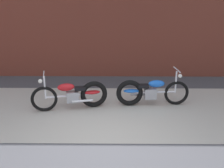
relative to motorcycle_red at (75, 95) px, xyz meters
name	(u,v)px	position (x,y,z in m)	size (l,w,h in m)	color
ground_plane	(107,144)	(0.88, -1.80, -0.40)	(80.00, 80.00, 0.00)	#47474C
sidewalk_slab	(109,109)	(0.88, -0.05, -0.40)	(36.00, 3.50, 0.01)	#B2ADA3
motorcycle_red	(75,95)	(0.00, 0.00, 0.00)	(1.97, 0.73, 1.03)	black
motorcycle_blue	(147,92)	(1.94, 0.26, 0.00)	(2.01, 0.58, 1.03)	black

